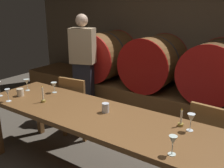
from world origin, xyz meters
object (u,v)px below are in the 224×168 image
at_px(candle_left, 43,97).
at_px(wine_glass_center_left, 8,92).
at_px(wine_barrel_far_left, 105,55).
at_px(wine_glass_left, 27,82).
at_px(wine_glass_far_right, 173,141).
at_px(chair_right, 210,138).
at_px(cup_right, 105,108).
at_px(dining_table, 104,122).
at_px(wine_glass_center_right, 54,85).
at_px(candle_right, 181,121).
at_px(chair_left, 77,104).
at_px(wine_glass_right, 191,119).
at_px(guest_left, 83,66).
at_px(wine_barrel_center_right, 215,70).
at_px(cup_left, 20,92).
at_px(wine_barrel_center_left, 154,62).

distance_m(candle_left, wine_glass_center_left, 0.41).
relative_size(wine_barrel_far_left, wine_glass_left, 5.95).
relative_size(wine_barrel_far_left, wine_glass_far_right, 5.83).
height_order(chair_right, cup_right, chair_right).
xyz_separation_m(dining_table, wine_glass_center_right, (-0.93, 0.21, 0.16)).
bearing_deg(wine_barrel_far_left, candle_right, -38.83).
xyz_separation_m(dining_table, chair_left, (-0.90, 0.58, -0.20)).
distance_m(wine_glass_far_right, cup_right, 0.93).
relative_size(chair_left, wine_glass_far_right, 5.72).
bearing_deg(wine_glass_right, guest_left, 154.60).
height_order(wine_barrel_center_right, wine_glass_far_right, wine_barrel_center_right).
height_order(wine_glass_center_left, wine_glass_right, wine_glass_right).
distance_m(wine_barrel_center_right, candle_right, 1.64).
xyz_separation_m(wine_barrel_center_right, chair_left, (-1.49, -1.28, -0.43)).
bearing_deg(cup_right, candle_right, 10.59).
bearing_deg(wine_glass_center_left, guest_left, 95.27).
xyz_separation_m(chair_right, cup_right, (-0.93, -0.57, 0.32)).
distance_m(wine_glass_center_right, cup_right, 0.89).
xyz_separation_m(wine_barrel_center_right, cup_right, (-0.64, -1.77, -0.11)).
bearing_deg(cup_right, cup_left, -170.49).
distance_m(wine_glass_left, wine_glass_right, 2.08).
distance_m(candle_left, wine_glass_left, 0.51).
bearing_deg(wine_barrel_far_left, wine_glass_center_left, -84.90).
bearing_deg(wine_glass_center_right, candle_left, -65.27).
relative_size(wine_barrel_center_right, cup_right, 9.10).
relative_size(wine_barrel_center_right, guest_left, 0.54).
distance_m(chair_left, chair_right, 1.79).
distance_m(candle_right, wine_glass_far_right, 0.50).
distance_m(dining_table, wine_glass_center_right, 0.97).
bearing_deg(guest_left, wine_glass_far_right, 124.90).
xyz_separation_m(wine_barrel_far_left, candle_right, (2.03, -1.64, -0.11)).
distance_m(chair_left, wine_glass_center_left, 0.99).
distance_m(wine_barrel_center_right, wine_glass_left, 2.59).
xyz_separation_m(candle_right, wine_glass_right, (0.10, -0.04, 0.07)).
height_order(wine_barrel_far_left, wine_glass_center_right, wine_barrel_far_left).
distance_m(chair_left, cup_right, 1.04).
bearing_deg(wine_glass_left, candle_left, -18.09).
bearing_deg(guest_left, wine_glass_left, 69.28).
xyz_separation_m(wine_barrel_center_left, wine_glass_far_right, (1.17, -2.12, -0.05)).
xyz_separation_m(wine_barrel_center_left, chair_right, (1.24, -1.21, -0.43)).
bearing_deg(chair_left, wine_barrel_center_right, -146.57).
relative_size(wine_barrel_far_left, wine_barrel_center_left, 1.00).
bearing_deg(wine_glass_far_right, dining_table, 162.29).
bearing_deg(chair_right, wine_glass_far_right, 90.15).
distance_m(wine_glass_right, wine_glass_far_right, 0.44).
bearing_deg(candle_left, guest_left, 111.00).
distance_m(wine_glass_far_right, cup_left, 2.00).
relative_size(wine_glass_left, wine_glass_right, 0.94).
relative_size(chair_right, candle_right, 4.92).
bearing_deg(candle_left, wine_barrel_center_right, 54.57).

